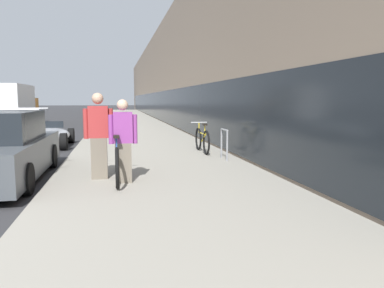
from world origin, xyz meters
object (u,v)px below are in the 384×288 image
Objects in this scene: tandem_bicycle at (117,160)px; cruiser_bike_nearest at (202,140)px; person_bystander at (99,136)px; vintage_roadster_curbside at (46,136)px; bike_rack_hoop at (224,141)px; person_rider at (123,141)px; moving_truck at (13,105)px.

cruiser_bike_nearest is at bearing 53.55° from tandem_bicycle.
person_bystander reaches higher than cruiser_bike_nearest.
vintage_roadster_curbside is at bearing 147.81° from cruiser_bike_nearest.
bike_rack_hoop is 1.52m from cruiser_bike_nearest.
person_rider reaches higher than tandem_bicycle.
moving_truck is at bearing 108.50° from vintage_roadster_curbside.
moving_truck reaches higher than person_bystander.
moving_truck reaches higher than cruiser_bike_nearest.
person_bystander is 0.46× the size of vintage_roadster_curbside.
person_bystander reaches higher than tandem_bicycle.
person_rider is at bearing -123.00° from cruiser_bike_nearest.
person_rider is 21.06m from moving_truck.
cruiser_bike_nearest is 0.47× the size of vintage_roadster_curbside.
moving_truck reaches higher than bike_rack_hoop.
moving_truck is (-9.71, 17.53, 0.76)m from bike_rack_hoop.
cruiser_bike_nearest is 6.09m from vintage_roadster_curbside.
tandem_bicycle reaches higher than vintage_roadster_curbside.
bike_rack_hoop is at bearing 40.33° from person_rider.
tandem_bicycle is at bearing -69.60° from vintage_roadster_curbside.
tandem_bicycle reaches higher than cruiser_bike_nearest.
person_bystander is 0.98× the size of cruiser_bike_nearest.
tandem_bicycle is 0.62× the size of vintage_roadster_curbside.
moving_truck is (-6.94, 19.88, 0.45)m from person_rider.
person_rider is 0.69m from person_bystander.
bike_rack_hoop is at bearing 35.43° from tandem_bicycle.
tandem_bicycle is 1.35× the size of person_bystander.
person_bystander is at bearing 150.96° from tandem_bicycle.
cruiser_bike_nearest is (2.98, 3.36, -0.50)m from person_bystander.
tandem_bicycle is 1.46× the size of person_rider.
moving_truck is (-4.28, 12.79, 0.98)m from vintage_roadster_curbside.
tandem_bicycle is 0.52m from person_rider.
vintage_roadster_curbside is (-2.66, 7.08, -0.53)m from person_rider.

